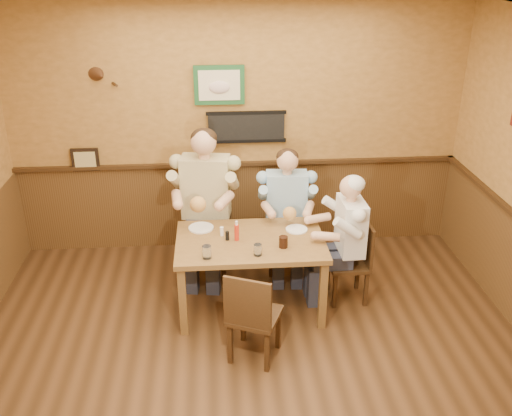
{
  "coord_description": "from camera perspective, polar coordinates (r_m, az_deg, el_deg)",
  "views": [
    {
      "loc": [
        -0.28,
        -3.6,
        3.28
      ],
      "look_at": [
        0.09,
        1.09,
        1.1
      ],
      "focal_mm": 40.0,
      "sensor_mm": 36.0,
      "label": 1
    }
  ],
  "objects": [
    {
      "name": "diner_blue_polo",
      "position": [
        6.09,
        3.01,
        -0.96
      ],
      "size": [
        0.61,
        0.61,
        1.26
      ],
      "primitive_type": null,
      "rotation": [
        0.0,
        0.0,
        -0.05
      ],
      "color": "#91BADA",
      "rests_on": "ground"
    },
    {
      "name": "diner_white_elder",
      "position": [
        5.66,
        9.31,
        -3.76
      ],
      "size": [
        0.57,
        0.57,
        1.2
      ],
      "primitive_type": null,
      "rotation": [
        0.0,
        0.0,
        -1.54
      ],
      "color": "silver",
      "rests_on": "ground"
    },
    {
      "name": "chair_near_side",
      "position": [
        4.91,
        -0.13,
        -10.48
      ],
      "size": [
        0.53,
        0.53,
        0.88
      ],
      "primitive_type": null,
      "rotation": [
        0.0,
        0.0,
        2.74
      ],
      "color": "#3D2713",
      "rests_on": "ground"
    },
    {
      "name": "salt_shaker",
      "position": [
        5.45,
        -3.44,
        -2.35
      ],
      "size": [
        0.04,
        0.04,
        0.09
      ],
      "primitive_type": "cylinder",
      "rotation": [
        0.0,
        0.0,
        0.11
      ],
      "color": "white",
      "rests_on": "dining_table"
    },
    {
      "name": "room",
      "position": [
        4.11,
        1.64,
        2.05
      ],
      "size": [
        5.02,
        5.03,
        2.81
      ],
      "color": "#362110",
      "rests_on": "ground"
    },
    {
      "name": "pepper_shaker",
      "position": [
        5.36,
        -2.89,
        -2.79
      ],
      "size": [
        0.04,
        0.04,
        0.09
      ],
      "primitive_type": "cylinder",
      "rotation": [
        0.0,
        0.0,
        -0.01
      ],
      "color": "black",
      "rests_on": "dining_table"
    },
    {
      "name": "plate_far_left",
      "position": [
        5.61,
        -5.52,
        -1.98
      ],
      "size": [
        0.26,
        0.26,
        0.02
      ],
      "primitive_type": "cylinder",
      "rotation": [
        0.0,
        0.0,
        -0.07
      ],
      "color": "white",
      "rests_on": "dining_table"
    },
    {
      "name": "water_glass_left",
      "position": [
        5.07,
        -4.94,
        -4.42
      ],
      "size": [
        0.1,
        0.1,
        0.12
      ],
      "primitive_type": "cylinder",
      "rotation": [
        0.0,
        0.0,
        0.32
      ],
      "color": "white",
      "rests_on": "dining_table"
    },
    {
      "name": "plate_far_right",
      "position": [
        5.57,
        4.08,
        -2.14
      ],
      "size": [
        0.26,
        0.26,
        0.01
      ],
      "primitive_type": "cylinder",
      "rotation": [
        0.0,
        0.0,
        0.25
      ],
      "color": "white",
      "rests_on": "dining_table"
    },
    {
      "name": "water_glass_mid",
      "position": [
        5.1,
        0.18,
        -4.21
      ],
      "size": [
        0.09,
        0.09,
        0.11
      ],
      "primitive_type": "cylinder",
      "rotation": [
        0.0,
        0.0,
        -0.4
      ],
      "color": "silver",
      "rests_on": "dining_table"
    },
    {
      "name": "diner_tan_shirt",
      "position": [
        6.04,
        -4.95,
        -0.22
      ],
      "size": [
        0.76,
        0.76,
        1.46
      ],
      "primitive_type": null,
      "rotation": [
        0.0,
        0.0,
        -0.15
      ],
      "color": "beige",
      "rests_on": "ground"
    },
    {
      "name": "chair_back_right",
      "position": [
        6.18,
        2.97,
        -2.54
      ],
      "size": [
        0.43,
        0.43,
        0.88
      ],
      "primitive_type": null,
      "rotation": [
        0.0,
        0.0,
        -0.05
      ],
      "color": "#3D2713",
      "rests_on": "ground"
    },
    {
      "name": "chair_back_left",
      "position": [
        6.13,
        -4.87,
        -2.07
      ],
      "size": [
        0.54,
        0.54,
        1.02
      ],
      "primitive_type": null,
      "rotation": [
        0.0,
        0.0,
        -0.15
      ],
      "color": "#3D2713",
      "rests_on": "ground"
    },
    {
      "name": "chair_right_end",
      "position": [
        5.75,
        9.19,
        -5.33
      ],
      "size": [
        0.4,
        0.4,
        0.84
      ],
      "primitive_type": null,
      "rotation": [
        0.0,
        0.0,
        -1.54
      ],
      "color": "#3D2713",
      "rests_on": "ground"
    },
    {
      "name": "dining_table",
      "position": [
        5.43,
        -0.57,
        -4.03
      ],
      "size": [
        1.4,
        0.9,
        0.75
      ],
      "color": "brown",
      "rests_on": "ground"
    },
    {
      "name": "cola_tumbler",
      "position": [
        5.23,
        2.75,
        -3.41
      ],
      "size": [
        0.08,
        0.08,
        0.11
      ],
      "primitive_type": "cylinder",
      "rotation": [
        0.0,
        0.0,
        0.01
      ],
      "color": "black",
      "rests_on": "dining_table"
    },
    {
      "name": "hot_sauce_bottle",
      "position": [
        5.34,
        -1.95,
        -2.38
      ],
      "size": [
        0.05,
        0.05,
        0.18
      ],
      "primitive_type": "cylinder",
      "rotation": [
        0.0,
        0.0,
        0.07
      ],
      "color": "red",
      "rests_on": "dining_table"
    }
  ]
}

